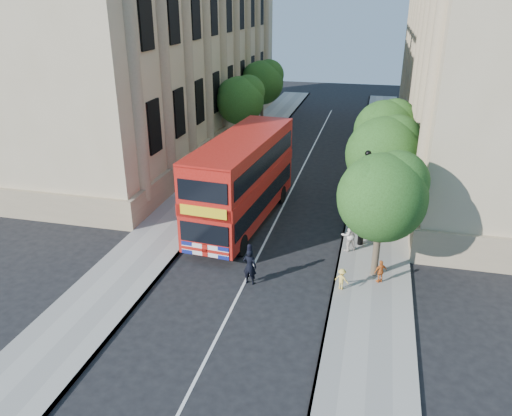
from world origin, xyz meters
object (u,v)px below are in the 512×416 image
Objects in this scene: double_decker_bus at (243,178)px; woman_pedestrian at (349,234)px; box_van at (263,171)px; police_constable at (250,266)px; lamp_post at (364,203)px.

double_decker_bus is 6.18× the size of woman_pedestrian.
box_van is 3.06× the size of police_constable.
lamp_post is 2.89× the size of woman_pedestrian.
lamp_post is at bearing -127.21° from police_constable.
double_decker_bus is at bearing 168.04° from lamp_post.
lamp_post is at bearing -7.16° from double_decker_bus.
box_van is at bearing 136.02° from lamp_post.
double_decker_bus is 7.03m from police_constable.
woman_pedestrian is (4.15, 4.18, 0.13)m from police_constable.
box_van is (0.01, 5.13, -1.30)m from double_decker_bus.
box_van is at bearing 94.66° from double_decker_bus.
double_decker_bus is at bearing -57.73° from woman_pedestrian.
lamp_post is 2.92× the size of police_constable.
police_constable is (2.07, -6.45, -1.89)m from double_decker_bus.
box_van is (-6.81, 6.57, -1.04)m from lamp_post.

